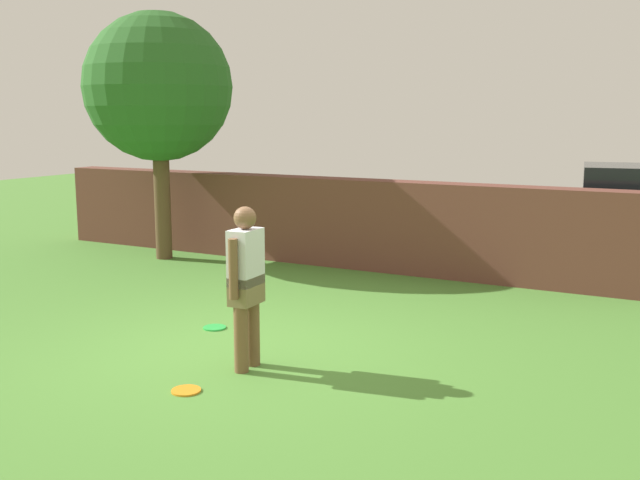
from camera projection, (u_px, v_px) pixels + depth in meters
The scene contains 6 objects.
ground_plane at pixel (241, 352), 7.76m from camera, with size 40.00×40.00×0.00m, color #4C8433.
brick_wall at pixel (319, 221), 12.32m from camera, with size 10.74×0.50×1.46m, color brown.
tree at pixel (158, 88), 12.36m from camera, with size 2.51×2.51×4.21m.
person at pixel (246, 280), 7.11m from camera, with size 0.23×0.54×1.62m.
frisbee_orange at pixel (186, 391), 6.64m from camera, with size 0.27×0.27×0.02m, color orange.
frisbee_green at pixel (215, 328), 8.62m from camera, with size 0.27×0.27×0.02m, color green.
Camera 1 is at (4.24, -6.18, 2.48)m, focal length 41.02 mm.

